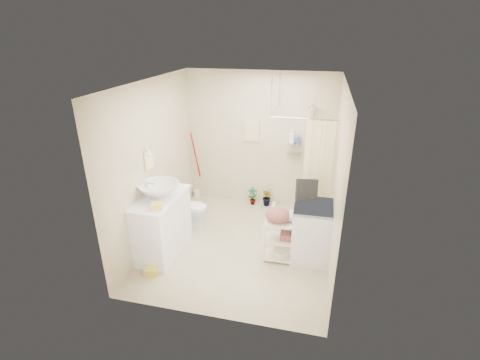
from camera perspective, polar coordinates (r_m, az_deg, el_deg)
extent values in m
plane|color=#BDB38D|center=(5.81, 0.05, -10.55)|extent=(3.20, 3.20, 0.00)
cube|color=silver|center=(4.86, 0.06, 15.75)|extent=(2.80, 3.20, 0.04)
cube|color=beige|center=(6.68, 3.21, 6.44)|extent=(2.80, 0.04, 2.60)
cube|color=beige|center=(3.82, -5.49, -7.44)|extent=(2.80, 0.04, 2.60)
cube|color=beige|center=(5.66, -13.89, 2.59)|extent=(0.04, 3.20, 2.60)
cube|color=beige|center=(5.09, 15.58, -0.01)|extent=(0.04, 3.20, 2.60)
cube|color=white|center=(5.55, -12.88, -7.15)|extent=(0.66, 1.12, 0.96)
imported|color=silver|center=(5.29, -13.14, -1.61)|extent=(0.70, 0.70, 0.21)
cube|color=yellow|center=(4.96, -13.46, -4.15)|extent=(0.19, 0.17, 0.09)
cube|color=yellow|center=(5.32, -14.40, -14.10)|extent=(0.30, 0.25, 0.14)
imported|color=white|center=(6.27, -8.34, -4.47)|extent=(0.69, 0.43, 0.68)
imported|color=brown|center=(6.97, 2.06, -2.69)|extent=(0.22, 0.18, 0.36)
imported|color=brown|center=(6.93, 4.47, -2.90)|extent=(0.25, 0.26, 0.36)
cube|color=beige|center=(6.63, 1.93, 8.14)|extent=(0.28, 0.03, 0.42)
imported|color=white|center=(6.49, 8.53, 7.06)|extent=(0.13, 0.13, 0.26)
imported|color=#345192|center=(6.50, 9.52, 6.60)|extent=(0.09, 0.09, 0.16)
cube|color=silver|center=(5.42, 11.85, -8.32)|extent=(0.63, 0.65, 0.89)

